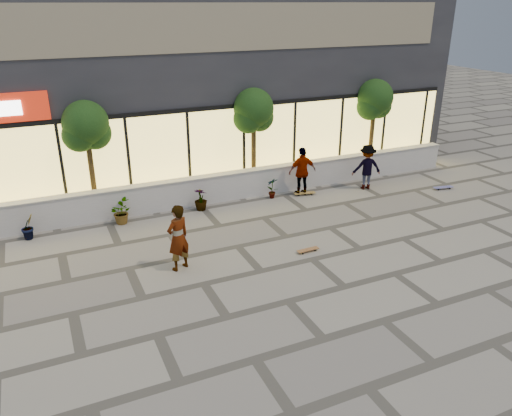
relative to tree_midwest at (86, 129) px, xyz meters
name	(u,v)px	position (x,y,z in m)	size (l,w,h in m)	color
ground	(289,301)	(3.50, -7.70, -2.99)	(80.00, 80.00, 0.00)	gray
planter_wall	(198,191)	(3.50, -0.70, -2.46)	(22.00, 0.42, 1.04)	silver
retail_building	(154,67)	(3.50, 4.79, 1.26)	(24.00, 9.17, 8.50)	#26262B
shrub_b	(28,227)	(-2.20, -1.25, -2.58)	(0.45, 0.36, 0.81)	#173410
shrub_c	(120,212)	(0.60, -1.25, -2.58)	(0.73, 0.63, 0.81)	#173410
shrub_d	(201,199)	(3.40, -1.25, -2.58)	(0.45, 0.45, 0.81)	#173410
shrub_e	(272,188)	(6.20, -1.25, -2.58)	(0.43, 0.29, 0.81)	#173410
tree_midwest	(86,129)	(0.00, 0.00, 0.00)	(1.60, 1.50, 3.92)	#433217
tree_mideast	(254,113)	(6.00, 0.00, 0.00)	(1.60, 1.50, 3.92)	#433217
tree_east	(375,102)	(11.50, 0.00, 0.00)	(1.60, 1.50, 3.92)	#433217
skater_center	(178,238)	(1.52, -5.01, -2.04)	(0.69, 0.45, 1.89)	white
skater_right_near	(302,171)	(7.37, -1.40, -2.06)	(1.09, 0.45, 1.86)	silver
skater_right_far	(367,167)	(10.00, -1.83, -2.10)	(1.14, 0.65, 1.76)	maroon
skateboard_center	(308,250)	(5.25, -5.61, -2.92)	(0.70, 0.21, 0.08)	brown
skateboard_right_near	(305,193)	(7.46, -1.50, -2.90)	(0.85, 0.37, 0.10)	olive
skateboard_right_far	(443,187)	(12.74, -3.18, -2.90)	(0.83, 0.34, 0.10)	#4D4E8D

